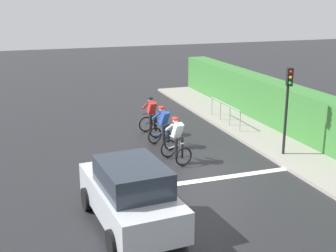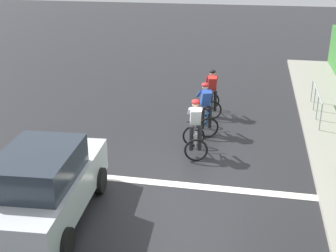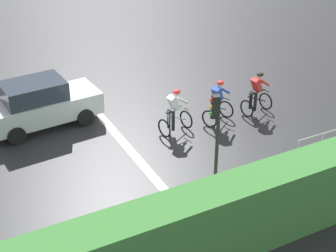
% 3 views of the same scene
% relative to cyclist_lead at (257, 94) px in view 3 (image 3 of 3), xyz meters
% --- Properties ---
extents(ground_plane, '(80.00, 80.00, 0.00)m').
position_rel_cyclist_lead_xyz_m(ground_plane, '(0.03, -5.13, -0.80)').
color(ground_plane, black).
extents(sidewalk_kerb, '(2.80, 24.10, 0.12)m').
position_rel_cyclist_lead_xyz_m(sidewalk_kerb, '(4.57, -3.13, -0.74)').
color(sidewalk_kerb, gray).
rests_on(sidewalk_kerb, ground).
extents(stone_wall_low, '(0.44, 24.10, 0.49)m').
position_rel_cyclist_lead_xyz_m(stone_wall_low, '(5.47, -3.13, -0.55)').
color(stone_wall_low, gray).
rests_on(stone_wall_low, ground).
extents(hedge_wall, '(1.10, 24.10, 2.04)m').
position_rel_cyclist_lead_xyz_m(hedge_wall, '(5.77, -3.13, 0.22)').
color(hedge_wall, '#387533').
rests_on(hedge_wall, ground).
extents(road_marking_stop_line, '(7.00, 0.30, 0.01)m').
position_rel_cyclist_lead_xyz_m(road_marking_stop_line, '(0.03, -5.35, -0.79)').
color(road_marking_stop_line, silver).
rests_on(road_marking_stop_line, ground).
extents(cyclist_lead, '(0.85, 1.18, 1.66)m').
position_rel_cyclist_lead_xyz_m(cyclist_lead, '(0.00, 0.00, 0.00)').
color(cyclist_lead, black).
rests_on(cyclist_lead, ground).
extents(cyclist_second, '(1.02, 1.25, 1.66)m').
position_rel_cyclist_lead_xyz_m(cyclist_second, '(-0.04, -1.71, 0.00)').
color(cyclist_second, black).
rests_on(cyclist_second, ground).
extents(cyclist_mid, '(0.89, 1.20, 1.66)m').
position_rel_cyclist_lead_xyz_m(cyclist_mid, '(-0.12, -3.45, 0.00)').
color(cyclist_mid, black).
rests_on(cyclist_mid, ground).
extents(car_silver, '(2.11, 4.21, 1.76)m').
position_rel_cyclist_lead_xyz_m(car_silver, '(-2.86, -7.47, 0.08)').
color(car_silver, '#B7BCC1').
rests_on(car_silver, ground).
extents(traffic_light_near_crossing, '(0.25, 0.31, 3.34)m').
position_rel_cyclist_lead_xyz_m(traffic_light_near_crossing, '(3.80, -4.31, 1.43)').
color(traffic_light_near_crossing, black).
rests_on(traffic_light_near_crossing, ground).
extents(pedestrian_railing_kerbside, '(0.08, 3.03, 1.03)m').
position_rel_cyclist_lead_xyz_m(pedestrian_railing_kerbside, '(3.67, 0.37, -0.03)').
color(pedestrian_railing_kerbside, '#999EA3').
rests_on(pedestrian_railing_kerbside, ground).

